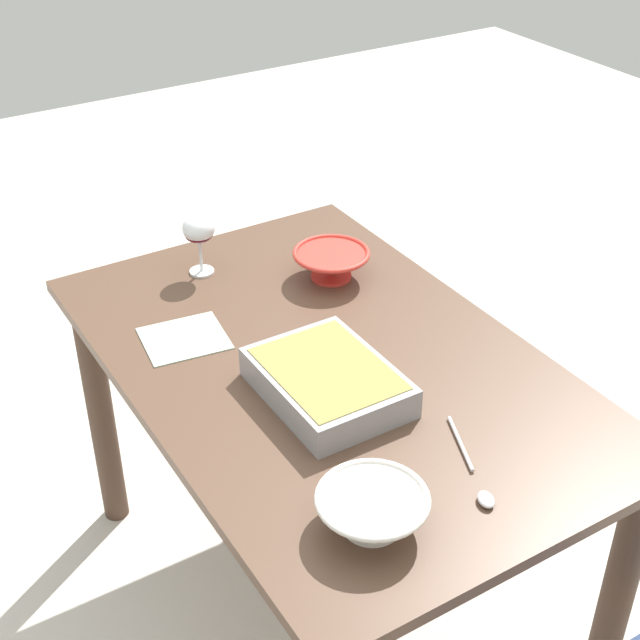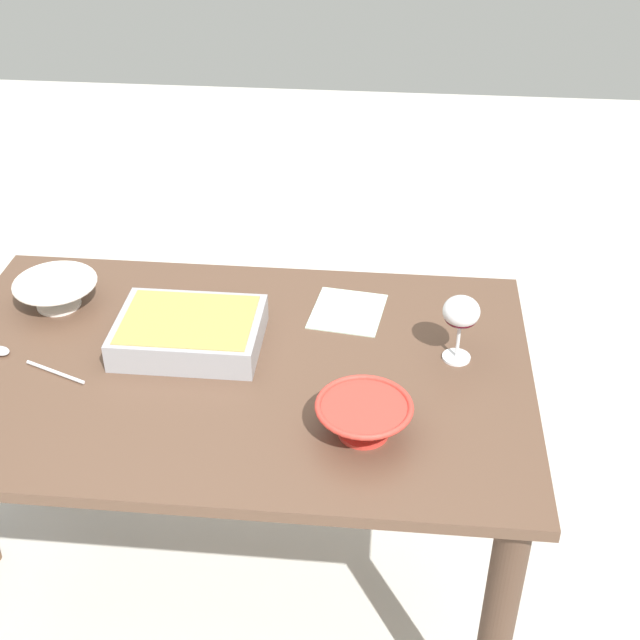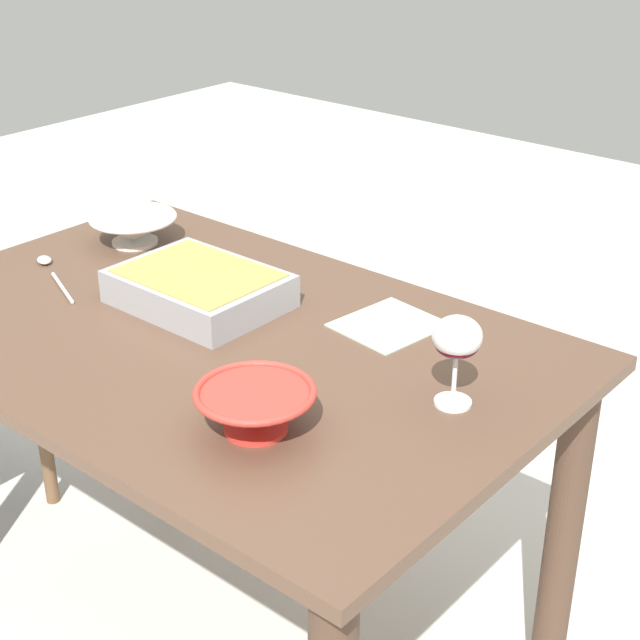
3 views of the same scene
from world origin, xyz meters
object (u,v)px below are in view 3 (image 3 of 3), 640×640
(wine_glass, at_px, (457,341))
(small_bowl, at_px, (134,227))
(mixing_bowl, at_px, (255,407))
(casserole_dish, at_px, (199,287))
(dining_table, at_px, (216,395))
(serving_spoon, at_px, (50,269))
(napkin, at_px, (389,325))

(wine_glass, relative_size, small_bowl, 0.79)
(mixing_bowl, bearing_deg, casserole_dish, 147.04)
(dining_table, xyz_separation_m, serving_spoon, (-0.47, -0.03, 0.15))
(mixing_bowl, distance_m, serving_spoon, 0.79)
(small_bowl, bearing_deg, napkin, 3.05)
(small_bowl, bearing_deg, wine_glass, -7.55)
(small_bowl, bearing_deg, casserole_dish, -20.16)
(wine_glass, height_order, casserole_dish, wine_glass)
(casserole_dish, bearing_deg, small_bowl, 159.84)
(casserole_dish, xyz_separation_m, mixing_bowl, (0.41, -0.26, 0.00))
(dining_table, distance_m, wine_glass, 0.56)
(small_bowl, xyz_separation_m, serving_spoon, (-0.01, -0.23, -0.03))
(dining_table, relative_size, serving_spoon, 5.33)
(serving_spoon, distance_m, napkin, 0.76)
(small_bowl, distance_m, serving_spoon, 0.23)
(dining_table, height_order, small_bowl, small_bowl)
(dining_table, relative_size, wine_glass, 8.30)
(mixing_bowl, distance_m, small_bowl, 0.86)
(wine_glass, bearing_deg, mixing_bowl, -125.76)
(dining_table, distance_m, mixing_bowl, 0.40)
(casserole_dish, height_order, napkin, casserole_dish)
(wine_glass, relative_size, napkin, 0.86)
(mixing_bowl, height_order, small_bowl, mixing_bowl)
(dining_table, bearing_deg, mixing_bowl, -33.20)
(dining_table, bearing_deg, casserole_dish, 147.72)
(mixing_bowl, relative_size, napkin, 1.05)
(casserole_dish, distance_m, napkin, 0.39)
(casserole_dish, bearing_deg, dining_table, -32.28)
(serving_spoon, bearing_deg, wine_glass, 5.96)
(wine_glass, xyz_separation_m, mixing_bowl, (-0.19, -0.27, -0.07))
(wine_glass, height_order, napkin, wine_glass)
(wine_glass, distance_m, napkin, 0.32)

